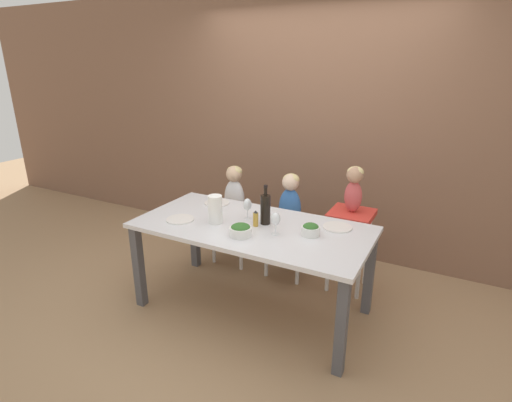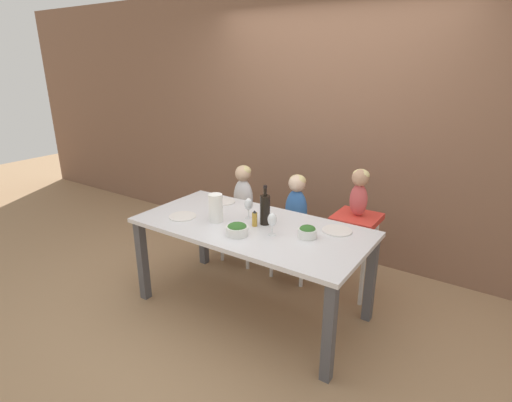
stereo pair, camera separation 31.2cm
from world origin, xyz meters
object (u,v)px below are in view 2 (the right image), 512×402
Objects in this scene: chair_far_left at (244,223)px; person_baby_right at (360,188)px; paper_towel_roll at (216,208)px; dinner_plate_front_left at (183,216)px; wine_glass_far at (249,205)px; salad_bowl_small at (307,232)px; wine_bottle at (265,209)px; chair_right_highchair at (356,232)px; chair_far_center at (295,236)px; wine_glass_near at (272,220)px; dinner_plate_back_left at (223,202)px; salad_bowl_large at (237,229)px; person_child_left at (243,190)px; dinner_plate_back_right at (337,231)px; person_child_center at (297,201)px.

chair_far_left is 1.18× the size of person_baby_right.
dinner_plate_front_left is at bearing -163.25° from paper_towel_roll.
salad_bowl_small is (0.57, -0.07, -0.07)m from wine_glass_far.
wine_bottle reaches higher than paper_towel_roll.
chair_right_highchair is 0.40m from person_baby_right.
chair_far_left is 0.60m from chair_far_center.
wine_glass_near reaches higher than dinner_plate_back_left.
person_baby_right is 2.42× the size of salad_bowl_large.
person_child_left is 0.85m from paper_towel_roll.
wine_glass_far reaches higher than salad_bowl_large.
chair_far_center is 2.11× the size of dinner_plate_back_left.
dinner_plate_back_right reaches higher than chair_far_left.
paper_towel_roll is 0.32m from dinner_plate_front_left.
wine_glass_far is at bearing 48.28° from paper_towel_roll.
wine_glass_far is (-0.33, 0.18, 0.00)m from wine_glass_near.
chair_far_center is 2.11× the size of dinner_plate_front_left.
salad_bowl_large is at bearing -3.48° from dinner_plate_front_left.
dinner_plate_back_right is (0.00, -0.43, 0.17)m from chair_right_highchair.
paper_towel_roll is (-0.31, -0.79, 0.47)m from chair_far_center.
wine_bottle is 1.43× the size of dinner_plate_back_right.
wine_bottle is at bearing 78.86° from salad_bowl_large.
person_child_left is 1.00× the size of person_child_center.
chair_far_center is 0.92m from wine_glass_near.
person_baby_right reaches higher than chair_far_left.
wine_glass_far is at bearing -140.42° from chair_right_highchair.
person_baby_right is at bearing 90.41° from dinner_plate_back_right.
wine_glass_near reaches higher than salad_bowl_small.
person_baby_right is 2.35× the size of wine_glass_far.
chair_far_left is 0.70m from person_child_center.
wine_bottle is at bearing -19.85° from dinner_plate_back_left.
person_baby_right is 1.19m from paper_towel_roll.
person_child_center is at bearing 90.00° from chair_far_center.
dinner_plate_back_right is (0.53, 0.18, -0.12)m from wine_bottle.
person_child_left is 1.33× the size of person_baby_right.
wine_glass_near is at bearing -25.64° from dinner_plate_back_left.
chair_right_highchair is 0.90m from wine_glass_near.
paper_towel_roll is (0.30, -0.79, 0.11)m from person_child_left.
chair_right_highchair is 3.32× the size of dinner_plate_back_right.
chair_right_highchair is 4.48× the size of salad_bowl_large.
wine_glass_far is 0.73m from dinner_plate_back_right.
chair_far_center is at bearing 55.80° from dinner_plate_front_left.
dinner_plate_front_left is (-0.80, -0.11, -0.11)m from wine_glass_near.
person_child_left is 1.26m from dinner_plate_back_right.
dinner_plate_front_left is (-0.59, -0.87, 0.36)m from chair_far_center.
wine_glass_far is at bearing -23.77° from dinner_plate_back_left.
wine_glass_near is (0.21, -0.76, 0.11)m from person_child_center.
salad_bowl_small is at bearing 9.61° from paper_towel_roll.
person_baby_right is at bearing 0.17° from chair_far_center.
person_baby_right reaches higher than person_child_left.
wine_bottle is 1.40× the size of paper_towel_roll.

